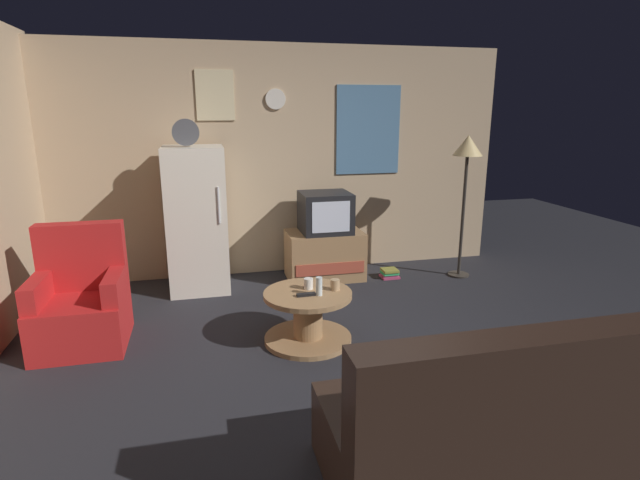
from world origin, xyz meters
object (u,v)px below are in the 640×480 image
tv_stand (325,255)px  coffee_table (308,317)px  mug_ceramic_tan (335,285)px  wine_glass (319,286)px  mug_ceramic_white (308,284)px  armchair (81,304)px  fridge (197,219)px  standing_lamp (467,157)px  couch (495,425)px  book_stack (390,273)px  remote_control (306,295)px  crt_tv (325,212)px

tv_stand → coffee_table: 1.60m
tv_stand → mug_ceramic_tan: size_ratio=9.33×
coffee_table → wine_glass: 0.31m
mug_ceramic_white → armchair: 1.84m
fridge → armchair: size_ratio=1.84×
standing_lamp → armchair: (-3.83, -0.83, -1.02)m
coffee_table → mug_ceramic_white: (0.02, 0.07, 0.26)m
mug_ceramic_white → couch: bearing=-72.8°
coffee_table → book_stack: coffee_table is taller
fridge → wine_glass: fridge is taller
coffee_table → armchair: bearing=167.3°
tv_stand → standing_lamp: 1.89m
standing_lamp → couch: (-1.45, -3.01, -1.05)m
mug_ceramic_white → couch: size_ratio=0.05×
tv_stand → couch: couch is taller
couch → book_stack: couch is taller
tv_stand → fridge: bearing=-178.9°
mug_ceramic_white → book_stack: 1.81m
tv_stand → mug_ceramic_tan: tv_stand is taller
remote_control → couch: couch is taller
crt_tv → book_stack: size_ratio=2.72×
couch → wine_glass: bearing=107.1°
crt_tv → standing_lamp: 1.66m
armchair → couch: size_ratio=0.56×
crt_tv → remote_control: crt_tv is taller
couch → remote_control: bearing=110.2°
wine_glass → armchair: bearing=165.3°
fridge → crt_tv: fridge is taller
mug_ceramic_tan → armchair: (-2.01, 0.40, -0.14)m
coffee_table → wine_glass: bearing=-49.4°
tv_stand → mug_ceramic_white: (-0.49, -1.44, 0.20)m
remote_control → armchair: (-1.75, 0.48, -0.10)m
couch → mug_ceramic_white: bearing=107.2°
remote_control → mug_ceramic_white: bearing=68.8°
wine_glass → couch: bearing=-72.9°
standing_lamp → remote_control: 2.62m
remote_control → book_stack: remote_control is taller
tv_stand → couch: bearing=-88.7°
standing_lamp → mug_ceramic_white: size_ratio=17.67×
wine_glass → crt_tv: bearing=74.3°
mug_ceramic_tan → wine_glass: bearing=-151.2°
armchair → couch: armchair is taller
book_stack → coffee_table: bearing=-132.6°
crt_tv → book_stack: 1.02m
standing_lamp → armchair: bearing=-167.7°
armchair → tv_stand: bearing=25.8°
standing_lamp → couch: size_ratio=0.94×
wine_glass → book_stack: size_ratio=0.76×
mug_ceramic_white → remote_control: size_ratio=0.60×
coffee_table → tv_stand: bearing=71.2°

